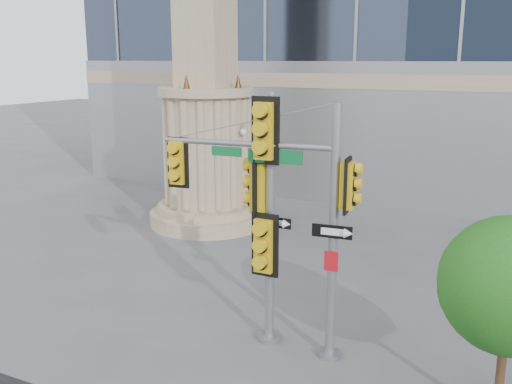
% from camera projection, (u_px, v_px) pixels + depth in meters
% --- Properties ---
extents(ground, '(120.00, 120.00, 0.00)m').
position_uv_depth(ground, '(238.00, 375.00, 11.25)').
color(ground, '#545456').
rests_on(ground, ground).
extents(monument, '(4.40, 4.40, 16.60)m').
position_uv_depth(monument, '(206.00, 75.00, 20.43)').
color(monument, tan).
rests_on(monument, ground).
extents(main_signal_pole, '(4.10, 0.76, 5.29)m').
position_uv_depth(main_signal_pole, '(288.00, 201.00, 11.54)').
color(main_signal_pole, slate).
rests_on(main_signal_pole, ground).
extents(secondary_signal_pole, '(0.93, 0.70, 5.46)m').
position_uv_depth(secondary_signal_pole, '(265.00, 201.00, 11.85)').
color(secondary_signal_pole, slate).
rests_on(secondary_signal_pole, ground).
extents(street_tree, '(2.35, 2.29, 3.66)m').
position_uv_depth(street_tree, '(512.00, 291.00, 9.25)').
color(street_tree, tan).
rests_on(street_tree, ground).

